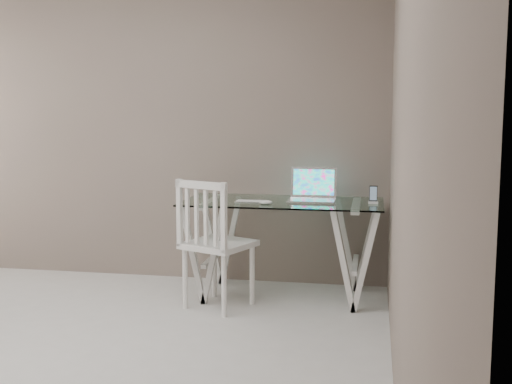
# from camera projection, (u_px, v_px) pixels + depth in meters

# --- Properties ---
(desk) EXTENTS (1.50, 0.70, 0.75)m
(desk) POSITION_uv_depth(u_px,v_px,m) (282.00, 248.00, 4.89)
(desk) COLOR silver
(desk) RESTS_ON ground
(chair) EXTENTS (0.57, 0.57, 0.95)m
(chair) POSITION_uv_depth(u_px,v_px,m) (212.00, 238.00, 4.57)
(chair) COLOR white
(chair) RESTS_ON ground
(laptop) EXTENTS (0.35, 0.29, 0.24)m
(laptop) POSITION_uv_depth(u_px,v_px,m) (313.00, 193.00, 4.87)
(laptop) COLOR silver
(laptop) RESTS_ON desk
(keyboard) EXTENTS (0.25, 0.11, 0.01)m
(keyboard) POSITION_uv_depth(u_px,v_px,m) (252.00, 201.00, 4.80)
(keyboard) COLOR silver
(keyboard) RESTS_ON desk
(mouse) EXTENTS (0.10, 0.06, 0.03)m
(mouse) POSITION_uv_depth(u_px,v_px,m) (266.00, 202.00, 4.67)
(mouse) COLOR white
(mouse) RESTS_ON desk
(phone_dock) EXTENTS (0.07, 0.07, 0.13)m
(phone_dock) POSITION_uv_depth(u_px,v_px,m) (373.00, 198.00, 4.72)
(phone_dock) COLOR white
(phone_dock) RESTS_ON desk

